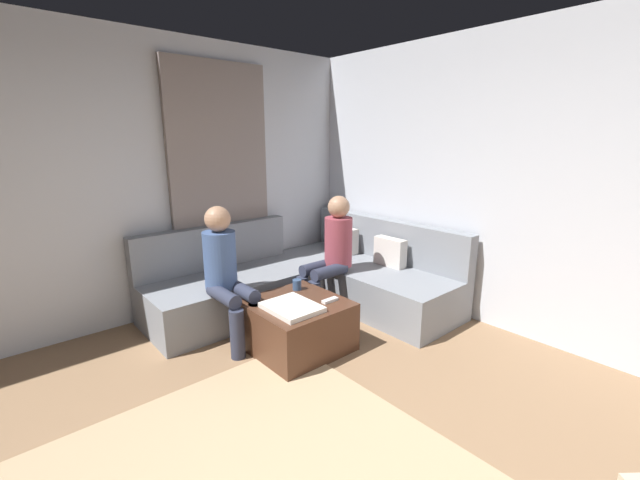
{
  "coord_description": "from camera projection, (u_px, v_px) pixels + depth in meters",
  "views": [
    {
      "loc": [
        1.08,
        -0.73,
        1.76
      ],
      "look_at": [
        -1.63,
        1.63,
        0.85
      ],
      "focal_mm": 22.81,
      "sensor_mm": 36.0,
      "label": 1
    }
  ],
  "objects": [
    {
      "name": "wall_back",
      "position": [
        579.0,
        191.0,
        3.22
      ],
      "size": [
        6.0,
        0.12,
        2.7
      ],
      "primitive_type": "cube",
      "color": "silver",
      "rests_on": "ground_plane"
    },
    {
      "name": "wall_left",
      "position": [
        78.0,
        186.0,
        3.51
      ],
      "size": [
        0.12,
        6.0,
        2.7
      ],
      "primitive_type": "cube",
      "color": "silver",
      "rests_on": "ground_plane"
    },
    {
      "name": "game_remote",
      "position": [
        330.0,
        300.0,
        3.41
      ],
      "size": [
        0.05,
        0.15,
        0.02
      ],
      "primitive_type": "cube",
      "color": "white",
      "rests_on": "ottoman"
    },
    {
      "name": "folded_blanket",
      "position": [
        292.0,
        307.0,
        3.25
      ],
      "size": [
        0.44,
        0.36,
        0.04
      ],
      "primitive_type": "cube",
      "color": "white",
      "rests_on": "ottoman"
    },
    {
      "name": "person_on_couch_back",
      "position": [
        331.0,
        250.0,
        4.08
      ],
      "size": [
        0.3,
        0.6,
        1.2
      ],
      "rotation": [
        0.0,
        0.0,
        3.14
      ],
      "color": "#2D3347",
      "rests_on": "ground_plane"
    },
    {
      "name": "sectional_couch",
      "position": [
        310.0,
        280.0,
        4.33
      ],
      "size": [
        2.1,
        2.55,
        0.87
      ],
      "color": "gray",
      "rests_on": "ground_plane"
    },
    {
      "name": "coffee_mug",
      "position": [
        297.0,
        285.0,
        3.67
      ],
      "size": [
        0.08,
        0.08,
        0.1
      ],
      "primitive_type": "cylinder",
      "color": "#334C72",
      "rests_on": "ottoman"
    },
    {
      "name": "person_on_couch_side",
      "position": [
        226.0,
        270.0,
        3.47
      ],
      "size": [
        0.6,
        0.3,
        1.2
      ],
      "rotation": [
        0.0,
        0.0,
        -1.57
      ],
      "color": "#2D3347",
      "rests_on": "ground_plane"
    },
    {
      "name": "ottoman",
      "position": [
        297.0,
        325.0,
        3.46
      ],
      "size": [
        0.76,
        0.76,
        0.42
      ],
      "primitive_type": "cube",
      "color": "#4C2D1E",
      "rests_on": "ground_plane"
    },
    {
      "name": "curtain_panel",
      "position": [
        221.0,
        187.0,
        4.28
      ],
      "size": [
        0.06,
        1.1,
        2.5
      ],
      "primitive_type": "cube",
      "color": "gray",
      "rests_on": "ground_plane"
    }
  ]
}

